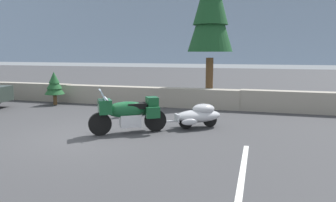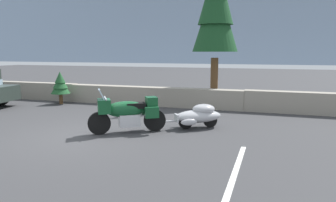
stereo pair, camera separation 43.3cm
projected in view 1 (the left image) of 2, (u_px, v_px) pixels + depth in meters
The scene contains 8 objects.
ground_plane at pixel (84, 136), 9.13m from camera, with size 80.00×80.00×0.00m, color #38383A.
stone_guard_wall at pixel (153, 96), 14.25m from camera, with size 24.00×0.58×0.85m.
distant_ridgeline at pixel (245, 33), 98.72m from camera, with size 240.00×80.00×16.00m, color #7F93AD.
touring_motorcycle at pixel (128, 112), 9.43m from camera, with size 2.01×1.49×1.33m.
car_shaped_trailer at pixel (198, 115), 10.13m from camera, with size 2.04×1.52×0.76m.
pine_tree_tall at pixel (211, 3), 14.49m from camera, with size 2.07×2.07×7.31m.
pine_sapling_near at pixel (54, 84), 14.48m from camera, with size 0.87×0.87×1.49m.
parking_stripe_marker at pixel (243, 171), 6.50m from camera, with size 0.12×3.60×0.01m, color silver.
Camera 1 is at (4.72, -7.88, 2.38)m, focal length 34.35 mm.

